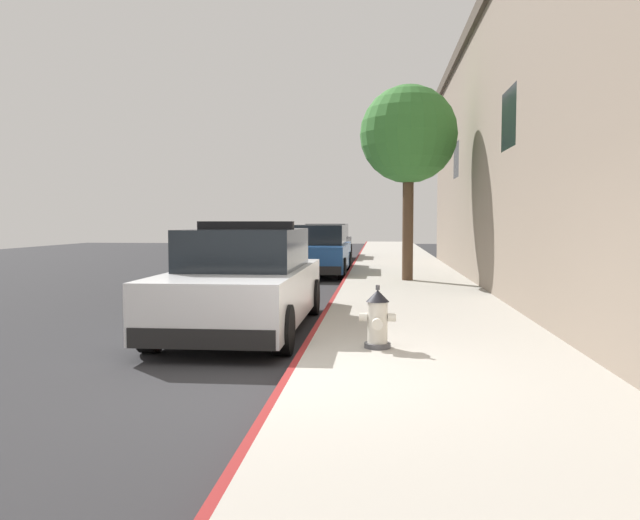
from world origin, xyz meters
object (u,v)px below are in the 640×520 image
Objects in this scene: police_cruiser at (245,282)px; parked_car_silver_ahead at (318,251)px; parked_car_dark_far at (327,243)px; street_tree at (409,136)px; fire_hydrant at (378,319)px.

police_cruiser is 10.01m from parked_car_silver_ahead.
parked_car_silver_ahead and parked_car_dark_far have the same top height.
parked_car_dark_far is at bearing 92.32° from parked_car_silver_ahead.
street_tree is at bearing 67.69° from police_cruiser.
street_tree is (0.75, 8.74, 3.35)m from fire_hydrant.
police_cruiser is 1.00× the size of parked_car_dark_far.
parked_car_dark_far is at bearing 105.87° from street_tree.
parked_car_silver_ahead is 6.37× the size of fire_hydrant.
police_cruiser is 1.00× the size of parked_car_silver_ahead.
police_cruiser is at bearing -112.31° from street_tree.
street_tree is (2.64, -3.23, 3.12)m from parked_car_silver_ahead.
fire_hydrant is (1.89, -11.97, -0.23)m from parked_car_silver_ahead.
parked_car_silver_ahead is 0.97× the size of street_tree.
parked_car_silver_ahead is 5.21m from street_tree.
street_tree is (2.93, -10.29, 3.12)m from parked_car_dark_far.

